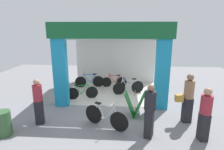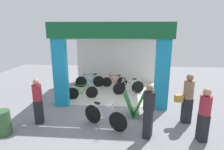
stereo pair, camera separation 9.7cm
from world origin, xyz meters
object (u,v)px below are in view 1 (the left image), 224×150
Objects in this scene: bicycle_inside_0 at (129,87)px; sandwich_board_sign at (134,104)px; pedestrian_1 at (188,98)px; bicycle_inside_2 at (82,92)px; pedestrian_0 at (150,110)px; pedestrian_2 at (205,114)px; bicycle_parked_0 at (106,117)px; pedestrian_3 at (38,101)px; bicycle_inside_1 at (90,81)px; bicycle_inside_3 at (114,81)px; trash_bin at (3,123)px.

bicycle_inside_0 is 2.45m from sandwich_board_sign.
bicycle_inside_2 is at bearing 155.42° from pedestrian_1.
sandwich_board_sign is at bearing 169.88° from pedestrian_1.
pedestrian_0 is at bearing -144.41° from pedestrian_1.
pedestrian_2 is (4.33, -2.99, 0.52)m from bicycle_inside_2.
pedestrian_3 is at bearing 177.96° from bicycle_parked_0.
bicycle_inside_0 is 0.88× the size of pedestrian_1.
pedestrian_2 is (0.16, -1.08, -0.08)m from pedestrian_1.
bicycle_inside_2 is 2.61m from pedestrian_3.
pedestrian_1 is at bearing -54.26° from bicycle_inside_0.
bicycle_inside_1 is at bearing 76.74° from pedestrian_3.
sandwich_board_sign is (2.34, -3.38, 0.11)m from bicycle_inside_1.
bicycle_parked_0 is (-0.04, -4.43, 0.06)m from bicycle_inside_3.
bicycle_parked_0 is at bearing -2.04° from pedestrian_3.
bicycle_inside_2 is at bearing 67.93° from pedestrian_3.
bicycle_inside_2 is 2.81m from bicycle_parked_0.
bicycle_inside_0 is 1.64× the size of sandwich_board_sign.
pedestrian_3 is at bearing -134.24° from bicycle_inside_0.
pedestrian_1 is at bearing 5.18° from pedestrian_3.
pedestrian_0 is at bearing -74.12° from sandwich_board_sign.
pedestrian_2 is at bearing -60.85° from bicycle_inside_0.
bicycle_inside_2 is at bearing -90.61° from bicycle_inside_1.
pedestrian_0 reaches higher than bicycle_inside_3.
trash_bin is at bearing -134.72° from pedestrian_3.
pedestrian_3 is at bearing 171.49° from pedestrian_0.
bicycle_inside_0 is 0.95× the size of pedestrian_2.
trash_bin is (-3.11, -0.71, 0.03)m from bicycle_parked_0.
trash_bin is (-3.93, -4.02, 0.04)m from bicycle_inside_0.
bicycle_inside_3 is at bearing 120.59° from pedestrian_2.
bicycle_parked_0 is 3.19m from trash_bin.
bicycle_inside_0 is 1.36m from bicycle_inside_3.
bicycle_inside_0 is at bearing 98.47° from pedestrian_0.
bicycle_inside_2 is 2.85m from sandwich_board_sign.
bicycle_inside_3 is 3.69m from sandwich_board_sign.
sandwich_board_sign is at bearing 144.41° from pedestrian_2.
pedestrian_3 is (-3.71, 0.55, -0.06)m from pedestrian_0.
trash_bin is (-5.92, -1.26, -0.52)m from pedestrian_1.
sandwich_board_sign is 1.19× the size of trash_bin.
pedestrian_2 is (4.31, -4.78, 0.49)m from bicycle_inside_1.
pedestrian_2 reaches higher than pedestrian_3.
sandwich_board_sign reaches higher than bicycle_inside_1.
bicycle_inside_0 is at bearing -23.38° from bicycle_inside_1.
bicycle_inside_0 reaches higher than bicycle_inside_3.
pedestrian_2 is 1.01× the size of pedestrian_3.
pedestrian_3 is at bearing -166.68° from sandwich_board_sign.
pedestrian_1 reaches higher than bicycle_inside_2.
trash_bin is at bearing -167.13° from bicycle_parked_0.
bicycle_inside_3 is (1.40, 1.97, -0.01)m from bicycle_inside_2.
trash_bin is at bearing -121.46° from bicycle_inside_3.
bicycle_inside_2 is 0.81× the size of pedestrian_1.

